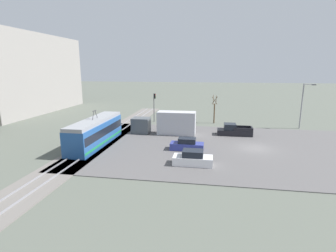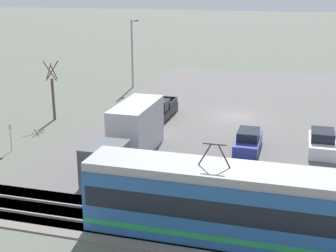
% 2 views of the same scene
% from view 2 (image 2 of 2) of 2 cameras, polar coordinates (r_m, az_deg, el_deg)
% --- Properties ---
extents(ground_plane, '(320.00, 320.00, 0.00)m').
position_cam_2_polar(ground_plane, '(43.00, 8.22, 1.08)').
color(ground_plane, '#565B51').
extents(road_surface, '(23.95, 45.07, 0.08)m').
position_cam_2_polar(road_surface, '(42.99, 8.23, 1.13)').
color(road_surface, '#565454').
rests_on(road_surface, ground).
extents(rail_bed, '(61.65, 4.40, 0.22)m').
position_cam_2_polar(rail_bed, '(23.81, 1.08, -12.46)').
color(rail_bed, slate).
rests_on(rail_bed, ground).
extents(light_rail_tram, '(12.33, 2.84, 4.65)m').
position_cam_2_polar(light_rail_tram, '(22.66, 5.50, -9.18)').
color(light_rail_tram, '#235193').
rests_on(light_rail_tram, ground).
extents(box_truck, '(2.36, 9.98, 3.55)m').
position_cam_2_polar(box_truck, '(32.21, -4.67, -1.13)').
color(box_truck, '#4C5156').
rests_on(box_truck, ground).
extents(pickup_truck, '(2.07, 5.26, 1.76)m').
position_cam_2_polar(pickup_truck, '(42.05, -1.05, 1.94)').
color(pickup_truck, black).
rests_on(pickup_truck, ground).
extents(sedan_car_0, '(1.72, 4.20, 1.52)m').
position_cam_2_polar(sedan_car_0, '(34.37, 9.73, -1.92)').
color(sedan_car_0, navy).
rests_on(sedan_car_0, ground).
extents(sedan_car_1, '(1.85, 4.21, 1.60)m').
position_cam_2_polar(sedan_car_1, '(35.32, 18.24, -1.98)').
color(sedan_car_1, silver).
rests_on(sedan_car_1, ground).
extents(street_tree, '(1.25, 1.03, 5.30)m').
position_cam_2_polar(street_tree, '(42.44, -13.86, 3.90)').
color(street_tree, brown).
rests_on(street_tree, ground).
extents(street_lamp_near_crossing, '(0.36, 1.95, 7.70)m').
position_cam_2_polar(street_lamp_near_crossing, '(54.37, -4.33, 9.40)').
color(street_lamp_near_crossing, gray).
rests_on(street_lamp_near_crossing, ground).
extents(no_parking_sign, '(0.32, 0.08, 2.07)m').
position_cam_2_polar(no_parking_sign, '(35.67, -18.66, -0.93)').
color(no_parking_sign, gray).
rests_on(no_parking_sign, ground).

